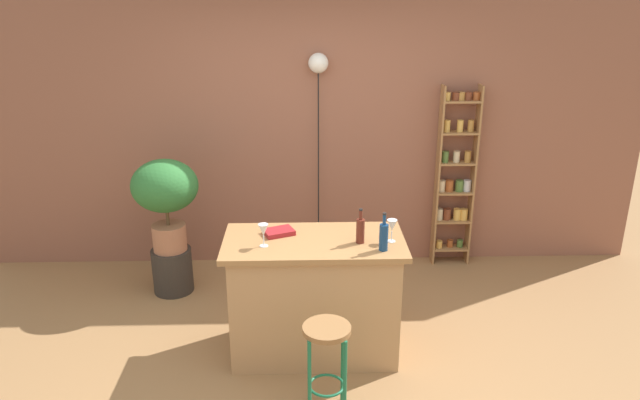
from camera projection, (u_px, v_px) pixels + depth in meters
ground at (315, 373)px, 4.26m from camera, size 12.00×12.00×0.00m
back_wall at (310, 123)px, 5.61m from camera, size 6.40×0.10×2.80m
kitchen_counter at (314, 296)px, 4.38m from camera, size 1.30×0.66×0.91m
bar_stool at (327, 350)px, 3.72m from camera, size 0.30×0.30×0.64m
spice_shelf at (455, 176)px, 5.69m from camera, size 0.36×0.15×1.77m
plant_stool at (173, 270)px, 5.35m from camera, size 0.36×0.36×0.41m
potted_plant at (165, 193)px, 5.10m from camera, size 0.57×0.52×0.83m
bottle_olive_oil at (384, 236)px, 4.03m from camera, size 0.06×0.06×0.27m
bottle_soda_blue at (360, 230)px, 4.15m from camera, size 0.06×0.06×0.25m
wine_glass_left at (392, 226)px, 4.16m from camera, size 0.07×0.07×0.16m
wine_glass_center at (263, 231)px, 4.09m from camera, size 0.07×0.07×0.16m
cookbook at (279, 232)px, 4.32m from camera, size 0.25×0.22×0.03m
pendant_globe_light at (318, 68)px, 5.33m from camera, size 0.18×0.18×2.06m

